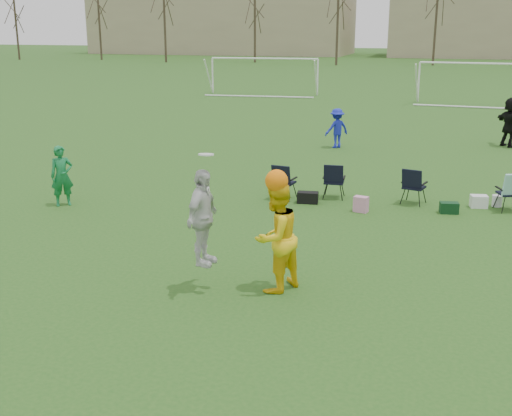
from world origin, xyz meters
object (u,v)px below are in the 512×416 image
(fielder_green_near, at_px, (62,176))
(fielder_black, at_px, (510,122))
(goal_left, at_px, (264,66))
(fielder_blue, at_px, (337,128))
(goal_mid, at_px, (483,72))
(center_contest, at_px, (252,229))

(fielder_green_near, height_order, fielder_black, fielder_black)
(fielder_black, distance_m, goal_left, 21.88)
(goal_left, bearing_deg, fielder_green_near, -89.50)
(fielder_black, xyz_separation_m, goal_left, (-14.58, 16.28, 0.97))
(fielder_blue, relative_size, goal_mid, 0.20)
(goal_mid, bearing_deg, fielder_black, -83.67)
(goal_left, bearing_deg, center_contest, -79.34)
(fielder_green_near, distance_m, center_contest, 7.51)
(fielder_blue, bearing_deg, center_contest, 51.77)
(fielder_blue, relative_size, goal_left, 0.20)
(fielder_green_near, relative_size, fielder_black, 0.83)
(fielder_green_near, xyz_separation_m, center_contest, (6.39, -3.94, 0.34))
(fielder_blue, bearing_deg, goal_mid, -151.48)
(center_contest, relative_size, goal_mid, 0.33)
(fielder_black, relative_size, goal_left, 0.26)
(fielder_green_near, bearing_deg, fielder_blue, 21.47)
(fielder_blue, xyz_separation_m, goal_mid, (5.80, 16.44, 1.17))
(center_contest, distance_m, goal_left, 33.91)
(fielder_blue, height_order, center_contest, center_contest)
(fielder_blue, xyz_separation_m, fielder_black, (6.38, 2.16, 0.20))
(fielder_blue, height_order, goal_mid, goal_mid)
(center_contest, bearing_deg, fielder_blue, 93.82)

